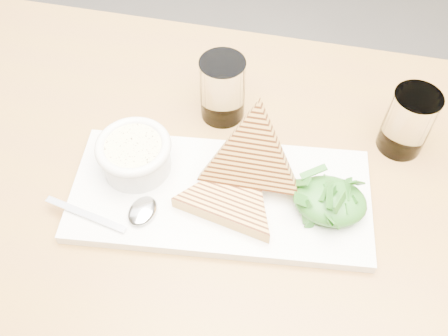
% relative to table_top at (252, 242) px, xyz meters
% --- Properties ---
extents(floor, '(6.00, 6.00, 0.00)m').
position_rel_table_top_xyz_m(floor, '(-0.12, 0.24, -0.75)').
color(floor, '#605C57').
rests_on(floor, ground).
extents(table_top, '(1.35, 0.93, 0.04)m').
position_rel_table_top_xyz_m(table_top, '(0.00, 0.00, 0.00)').
color(table_top, brown).
rests_on(table_top, ground).
extents(table_leg_bl, '(0.06, 0.06, 0.73)m').
position_rel_table_top_xyz_m(table_leg_bl, '(-0.61, 0.39, -0.39)').
color(table_leg_bl, brown).
rests_on(table_leg_bl, ground).
extents(platter, '(0.46, 0.26, 0.02)m').
position_rel_table_top_xyz_m(platter, '(-0.06, 0.05, 0.03)').
color(platter, white).
rests_on(platter, table_top).
extents(soup_bowl, '(0.10, 0.10, 0.04)m').
position_rel_table_top_xyz_m(soup_bowl, '(-0.19, 0.06, 0.06)').
color(soup_bowl, white).
rests_on(soup_bowl, platter).
extents(soup, '(0.09, 0.09, 0.01)m').
position_rel_table_top_xyz_m(soup, '(-0.19, 0.06, 0.08)').
color(soup, '#FAE8A7').
rests_on(soup, soup_bowl).
extents(bowl_rim, '(0.11, 0.11, 0.01)m').
position_rel_table_top_xyz_m(bowl_rim, '(-0.19, 0.06, 0.08)').
color(bowl_rim, white).
rests_on(bowl_rim, soup_bowl).
extents(sandwich_flat, '(0.19, 0.19, 0.02)m').
position_rel_table_top_xyz_m(sandwich_flat, '(-0.04, 0.04, 0.05)').
color(sandwich_flat, '#C59042').
rests_on(sandwich_flat, platter).
extents(sandwich_lean, '(0.18, 0.17, 0.19)m').
position_rel_table_top_xyz_m(sandwich_lean, '(-0.02, 0.08, 0.09)').
color(sandwich_lean, '#C59042').
rests_on(sandwich_lean, sandwich_flat).
extents(salad_base, '(0.10, 0.08, 0.04)m').
position_rel_table_top_xyz_m(salad_base, '(0.09, 0.06, 0.06)').
color(salad_base, '#184813').
rests_on(salad_base, platter).
extents(arugula_pile, '(0.11, 0.10, 0.05)m').
position_rel_table_top_xyz_m(arugula_pile, '(0.09, 0.06, 0.06)').
color(arugula_pile, '#327223').
rests_on(arugula_pile, platter).
extents(spoon_bowl, '(0.05, 0.06, 0.01)m').
position_rel_table_top_xyz_m(spoon_bowl, '(-0.16, -0.01, 0.04)').
color(spoon_bowl, silver).
rests_on(spoon_bowl, platter).
extents(spoon_handle, '(0.13, 0.03, 0.00)m').
position_rel_table_top_xyz_m(spoon_handle, '(-0.23, -0.04, 0.04)').
color(spoon_handle, silver).
rests_on(spoon_handle, platter).
extents(glass_near, '(0.07, 0.07, 0.11)m').
position_rel_table_top_xyz_m(glass_near, '(-0.10, 0.21, 0.08)').
color(glass_near, white).
rests_on(glass_near, table_top).
extents(glass_far, '(0.07, 0.07, 0.11)m').
position_rel_table_top_xyz_m(glass_far, '(0.19, 0.22, 0.07)').
color(glass_far, white).
rests_on(glass_far, table_top).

